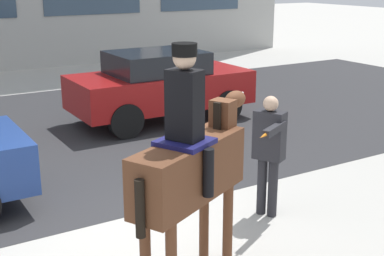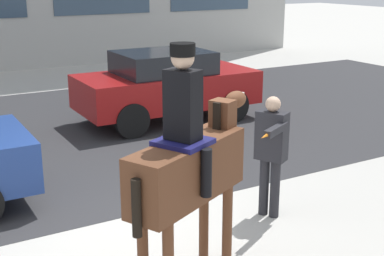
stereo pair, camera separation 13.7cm
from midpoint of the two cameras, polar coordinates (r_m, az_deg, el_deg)
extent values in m
plane|color=#B2AFA8|center=(6.96, -6.63, -11.15)|extent=(80.00, 80.00, 0.00)
cube|color=#2D2D30|center=(11.17, -16.90, -1.05)|extent=(25.60, 8.50, 0.01)
cube|color=#59331E|center=(5.34, -1.05, -4.58)|extent=(1.55, 1.06, 0.60)
cylinder|color=#59331E|center=(6.15, 0.64, -9.72)|extent=(0.11, 0.11, 0.99)
cylinder|color=#59331E|center=(6.01, 3.17, -10.41)|extent=(0.11, 0.11, 0.99)
cube|color=#59331E|center=(5.77, 2.61, 0.57)|extent=(0.29, 0.31, 0.50)
cube|color=black|center=(5.66, 2.00, 0.49)|extent=(0.07, 0.09, 0.45)
ellipsoid|color=#59331E|center=(5.95, 3.98, 3.07)|extent=(0.37, 0.32, 0.19)
cube|color=silver|center=(6.03, 4.42, 3.42)|extent=(0.12, 0.10, 0.08)
cylinder|color=black|center=(4.80, -6.39, -8.56)|extent=(0.09, 0.09, 0.55)
cube|color=#14144C|center=(5.18, -1.53, -1.51)|extent=(0.62, 0.63, 0.05)
cube|color=black|center=(5.08, -1.56, 2.46)|extent=(0.34, 0.38, 0.68)
sphere|color=#D1A889|center=(4.99, -1.60, 7.49)|extent=(0.22, 0.22, 0.22)
cylinder|color=black|center=(4.98, -1.61, 8.36)|extent=(0.24, 0.24, 0.12)
cylinder|color=black|center=(5.41, -3.88, -3.66)|extent=(0.11, 0.11, 0.48)
cylinder|color=black|center=(5.12, 0.99, -4.79)|extent=(0.11, 0.11, 0.48)
cylinder|color=#232328|center=(7.29, 8.08, -6.36)|extent=(0.13, 0.13, 0.81)
cylinder|color=#232328|center=(7.35, 6.93, -6.13)|extent=(0.13, 0.13, 0.81)
cube|color=#232328|center=(7.08, 7.71, -0.77)|extent=(0.38, 0.46, 0.65)
sphere|color=#D1A889|center=(6.97, 7.85, 2.59)|extent=(0.20, 0.20, 0.20)
cube|color=#232328|center=(6.72, 8.22, -0.12)|extent=(0.53, 0.33, 0.09)
cone|color=orange|center=(6.41, 6.99, -0.87)|extent=(0.18, 0.12, 0.04)
cube|color=maroon|center=(11.82, -3.68, 4.16)|extent=(3.92, 1.75, 0.73)
cube|color=black|center=(11.67, -4.17, 6.98)|extent=(1.96, 1.54, 0.47)
cylinder|color=black|center=(11.84, 3.39, 2.38)|extent=(0.72, 0.21, 0.72)
cylinder|color=black|center=(13.17, -0.59, 3.82)|extent=(0.72, 0.21, 0.72)
cylinder|color=black|center=(10.69, -7.42, 0.75)|extent=(0.72, 0.21, 0.72)
cylinder|color=black|center=(12.15, -10.52, 2.48)|extent=(0.72, 0.21, 0.72)
camera|label=1|loc=(0.07, -90.67, -0.19)|focal=50.00mm
camera|label=2|loc=(0.07, 89.33, 0.19)|focal=50.00mm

